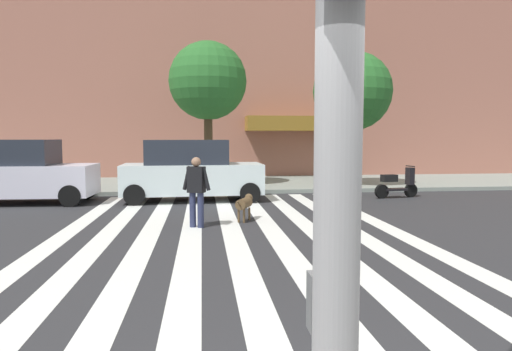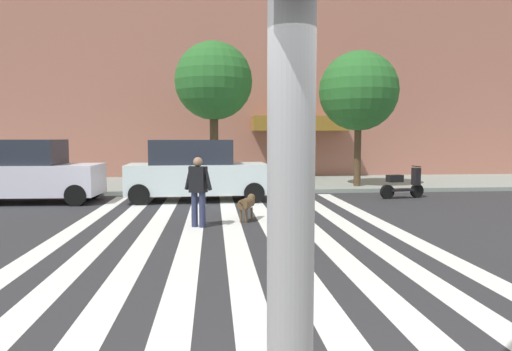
{
  "view_description": "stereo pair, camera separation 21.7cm",
  "coord_description": "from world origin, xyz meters",
  "views": [
    {
      "loc": [
        -0.93,
        -2.38,
        2.11
      ],
      "look_at": [
        0.13,
        6.48,
        1.35
      ],
      "focal_mm": 31.86,
      "sensor_mm": 36.0,
      "label": 1
    },
    {
      "loc": [
        -0.71,
        -2.4,
        2.11
      ],
      "look_at": [
        0.13,
        6.48,
        1.35
      ],
      "focal_mm": 31.86,
      "sensor_mm": 36.0,
      "label": 2
    }
  ],
  "objects": [
    {
      "name": "ground_plane",
      "position": [
        0.0,
        7.08,
        0.0
      ],
      "size": [
        160.0,
        160.0,
        0.0
      ],
      "primitive_type": "plane",
      "color": "#2B2B2D"
    },
    {
      "name": "sidewalk_far",
      "position": [
        0.0,
        17.16,
        0.07
      ],
      "size": [
        80.0,
        6.0,
        0.15
      ],
      "primitive_type": "cube",
      "color": "gray",
      "rests_on": "ground_plane"
    },
    {
      "name": "crosswalk_stripes",
      "position": [
        -0.28,
        7.08,
        0.0
      ],
      "size": [
        7.65,
        13.56,
        0.01
      ],
      "color": "silver",
      "rests_on": "ground_plane"
    },
    {
      "name": "parked_car_near_curb",
      "position": [
        -6.58,
        12.68,
        0.96
      ],
      "size": [
        4.35,
        1.99,
        2.02
      ],
      "color": "silver",
      "rests_on": "ground_plane"
    },
    {
      "name": "parked_car_behind_first",
      "position": [
        -1.29,
        12.68,
        0.97
      ],
      "size": [
        4.58,
        1.99,
        2.01
      ],
      "color": "silver",
      "rests_on": "ground_plane"
    },
    {
      "name": "parked_scooter",
      "position": [
        5.75,
        12.54,
        0.48
      ],
      "size": [
        1.63,
        0.57,
        1.11
      ],
      "color": "black",
      "rests_on": "ground_plane"
    },
    {
      "name": "street_tree_nearest",
      "position": [
        -0.67,
        15.94,
        4.29
      ],
      "size": [
        3.09,
        3.09,
        5.72
      ],
      "color": "#4C3823",
      "rests_on": "sidewalk_far"
    },
    {
      "name": "street_tree_middle",
      "position": [
        5.01,
        15.2,
        3.89
      ],
      "size": [
        3.12,
        3.12,
        5.31
      ],
      "color": "#4C3823",
      "rests_on": "sidewalk_far"
    },
    {
      "name": "pedestrian_dog_walker",
      "position": [
        -1.06,
        8.16,
        0.93
      ],
      "size": [
        0.68,
        0.38,
        1.64
      ],
      "color": "#282D4C",
      "rests_on": "ground_plane"
    },
    {
      "name": "dog_on_leash",
      "position": [
        0.13,
        8.85,
        0.44
      ],
      "size": [
        0.53,
        0.94,
        0.65
      ],
      "color": "brown",
      "rests_on": "ground_plane"
    }
  ]
}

